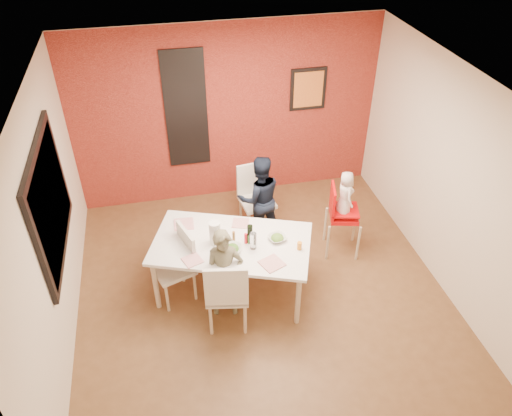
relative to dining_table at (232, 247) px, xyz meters
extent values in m
plane|color=brown|center=(0.35, -0.07, -0.70)|extent=(4.50, 4.50, 0.00)
cube|color=white|center=(0.35, -0.07, 2.00)|extent=(4.50, 4.50, 0.02)
cube|color=beige|center=(0.35, 2.18, 0.65)|extent=(4.50, 0.02, 2.70)
cube|color=beige|center=(0.35, -2.32, 0.65)|extent=(4.50, 0.02, 2.70)
cube|color=beige|center=(-1.90, -0.07, 0.65)|extent=(0.02, 4.50, 2.70)
cube|color=beige|center=(2.60, -0.07, 0.65)|extent=(0.02, 4.50, 2.70)
cube|color=maroon|center=(0.35, 2.16, 0.65)|extent=(4.50, 0.02, 2.70)
cube|color=black|center=(-1.87, 0.13, 0.85)|extent=(0.05, 1.70, 1.30)
cube|color=black|center=(-1.86, 0.13, 0.85)|extent=(0.02, 1.55, 1.15)
cube|color=silver|center=(-0.25, 2.14, 0.80)|extent=(0.55, 0.03, 1.70)
cube|color=black|center=(-0.25, 2.14, 0.80)|extent=(0.60, 0.03, 1.76)
cube|color=black|center=(1.55, 2.14, 0.95)|extent=(0.54, 0.03, 0.64)
cube|color=orange|center=(1.55, 2.12, 0.95)|extent=(0.44, 0.01, 0.54)
cube|color=white|center=(0.00, 0.00, 0.05)|extent=(2.08, 1.60, 0.04)
cylinder|color=#C3AF91|center=(-0.94, -0.11, -0.34)|extent=(0.06, 0.06, 0.73)
cylinder|color=#C3AF91|center=(-0.63, 0.70, -0.34)|extent=(0.06, 0.06, 0.73)
cylinder|color=#C3AF91|center=(0.63, -0.70, -0.34)|extent=(0.06, 0.06, 0.73)
cylinder|color=#C3AF91|center=(0.94, 0.11, -0.34)|extent=(0.06, 0.06, 0.73)
cube|color=silver|center=(-0.14, -0.50, -0.22)|extent=(0.55, 0.55, 0.05)
cube|color=silver|center=(-0.18, -0.71, 0.05)|extent=(0.47, 0.13, 0.54)
cylinder|color=#C2AD90|center=(0.08, -0.34, -0.47)|extent=(0.04, 0.04, 0.46)
cylinder|color=#C2AD90|center=(0.01, -0.72, -0.47)|extent=(0.04, 0.04, 0.46)
cylinder|color=#C2AD90|center=(-0.30, -0.27, -0.47)|extent=(0.04, 0.04, 0.46)
cylinder|color=#C2AD90|center=(-0.37, -0.65, -0.47)|extent=(0.04, 0.04, 0.46)
cube|color=white|center=(0.56, 1.15, -0.24)|extent=(0.51, 0.51, 0.05)
cube|color=white|center=(0.54, 1.35, 0.02)|extent=(0.45, 0.10, 0.51)
cylinder|color=tan|center=(0.41, 0.94, -0.48)|extent=(0.04, 0.04, 0.44)
cylinder|color=tan|center=(0.36, 1.31, -0.48)|extent=(0.04, 0.04, 0.44)
cylinder|color=tan|center=(0.77, 0.99, -0.48)|extent=(0.04, 0.04, 0.44)
cylinder|color=tan|center=(0.72, 1.36, -0.48)|extent=(0.04, 0.04, 0.44)
cube|color=silver|center=(-0.71, 0.03, -0.24)|extent=(0.57, 0.57, 0.05)
cube|color=silver|center=(-0.52, 0.10, 0.01)|extent=(0.18, 0.44, 0.51)
cylinder|color=#BDAC8D|center=(-0.94, 0.15, -0.48)|extent=(0.04, 0.04, 0.44)
cylinder|color=#BDAC8D|center=(-0.60, 0.27, -0.48)|extent=(0.04, 0.04, 0.44)
cylinder|color=#BDAC8D|center=(-0.83, -0.20, -0.48)|extent=(0.04, 0.04, 0.44)
cylinder|color=#BDAC8D|center=(-0.48, -0.08, -0.48)|extent=(0.04, 0.04, 0.44)
cube|color=red|center=(1.58, 0.43, -0.12)|extent=(0.44, 0.44, 0.05)
cube|color=red|center=(1.42, 0.47, 0.12)|extent=(0.12, 0.36, 0.42)
cube|color=red|center=(1.58, 0.43, -0.02)|extent=(0.44, 0.44, 0.02)
cylinder|color=tan|center=(1.73, 0.18, -0.42)|extent=(0.03, 0.03, 0.56)
cylinder|color=tan|center=(1.34, 0.28, -0.42)|extent=(0.03, 0.03, 0.56)
cylinder|color=tan|center=(1.82, 0.57, -0.42)|extent=(0.03, 0.03, 0.56)
cylinder|color=tan|center=(1.43, 0.67, -0.42)|extent=(0.03, 0.03, 0.56)
imported|color=brown|center=(-0.14, -0.34, -0.10)|extent=(0.47, 0.33, 1.19)
imported|color=black|center=(0.56, 0.99, -0.06)|extent=(0.63, 0.49, 1.27)
imported|color=silver|center=(1.56, 0.43, 0.23)|extent=(0.23, 0.33, 0.65)
cube|color=white|center=(-0.48, -0.22, 0.07)|extent=(0.26, 0.26, 0.01)
cube|color=silver|center=(0.17, 0.33, 0.07)|extent=(0.25, 0.25, 0.01)
cube|color=white|center=(0.38, -0.46, 0.07)|extent=(0.31, 0.31, 0.01)
cube|color=white|center=(-0.51, 0.46, 0.07)|extent=(0.25, 0.25, 0.01)
imported|color=white|center=(-0.01, -0.14, 0.10)|extent=(0.28, 0.28, 0.05)
imported|color=silver|center=(0.54, -0.07, 0.09)|extent=(0.26, 0.26, 0.05)
cylinder|color=black|center=(0.21, -0.05, 0.19)|extent=(0.07, 0.07, 0.25)
cylinder|color=white|center=(-0.15, -0.21, 0.16)|extent=(0.06, 0.06, 0.18)
cylinder|color=silver|center=(0.23, -0.16, 0.18)|extent=(0.08, 0.08, 0.22)
cylinder|color=white|center=(-0.18, 0.03, 0.22)|extent=(0.13, 0.13, 0.30)
cylinder|color=red|center=(0.16, -0.05, 0.14)|extent=(0.04, 0.04, 0.14)
cylinder|color=#317828|center=(0.20, -0.06, 0.13)|extent=(0.03, 0.03, 0.12)
cylinder|color=brown|center=(0.03, 0.02, 0.14)|extent=(0.04, 0.04, 0.14)
cylinder|color=orange|center=(0.75, -0.29, 0.12)|extent=(0.06, 0.06, 0.10)
camera|label=1|loc=(-0.68, -4.44, 3.88)|focal=35.00mm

